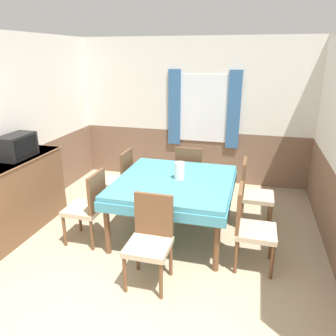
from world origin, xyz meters
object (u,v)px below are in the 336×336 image
dining_table (174,187)px  sideboard (17,196)px  chair_left_far (120,178)px  tv (17,146)px  chair_right_far (252,191)px  chair_left_near (89,205)px  chair_head_window (190,172)px  chair_head_near (150,237)px  vase (179,171)px  chair_right_near (250,225)px

dining_table → sideboard: 2.10m
chair_left_far → tv: size_ratio=1.85×
chair_right_far → chair_left_far: size_ratio=1.00×
chair_left_near → chair_head_window: same height
chair_head_window → tv: 2.55m
chair_head_near → sideboard: size_ratio=0.61×
dining_table → vase: (0.06, 0.04, 0.21)m
chair_right_near → chair_right_far: (0.00, 0.98, 0.00)m
chair_right_far → chair_left_near: bearing=-63.5°
dining_table → tv: tv is taller
chair_right_near → chair_right_far: 0.98m
chair_left_near → tv: 1.25m
chair_head_near → vase: vase is taller
chair_left_far → vase: (1.04, -0.45, 0.37)m
chair_left_near → chair_right_far: bearing=-63.5°
chair_left_near → dining_table: bearing=-63.5°
chair_right_far → chair_head_window: same height
dining_table → chair_head_window: size_ratio=1.65×
chair_head_window → sideboard: 2.55m
chair_left_far → chair_right_far: bearing=-90.0°
chair_right_near → chair_left_far: bearing=-116.5°
chair_right_near → chair_head_window: bearing=-146.9°
chair_right_near → chair_head_near: 1.12m
vase → chair_right_far: bearing=25.8°
dining_table → tv: bearing=-170.1°
chair_left_near → chair_head_window: 1.81m
dining_table → chair_left_far: chair_left_far is taller
chair_left_far → chair_left_near: bearing=-180.0°
chair_head_near → chair_head_window: bearing=-90.0°
chair_right_near → tv: (-3.03, 0.14, 0.65)m
chair_left_far → sideboard: 1.45m
vase → chair_left_far: bearing=156.7°
chair_left_far → vase: size_ratio=4.21×
dining_table → vase: bearing=36.6°
dining_table → vase: 0.23m
chair_head_near → vase: size_ratio=4.21×
dining_table → chair_left_near: size_ratio=1.65×
chair_left_near → sideboard: sideboard is taller
chair_right_far → vase: vase is taller
sideboard → vase: (2.09, 0.55, 0.37)m
chair_head_window → vase: bearing=-86.7°
chair_head_window → chair_left_far: bearing=-151.8°
dining_table → chair_right_far: bearing=26.5°
chair_left_near → sideboard: 1.05m
dining_table → chair_head_near: chair_head_near is taller
sideboard → tv: tv is taller
chair_left_far → sideboard: sideboard is taller
chair_head_window → tv: bearing=-146.0°
chair_right_near → sideboard: 3.02m
chair_right_near → sideboard: sideboard is taller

